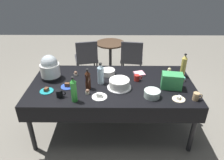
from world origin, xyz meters
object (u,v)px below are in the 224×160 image
Objects in this scene: soda_bottle_water at (101,74)px; dessert_plate_white at (99,96)px; soda_bottle_cola at (88,80)px; coffee_mug_black at (60,93)px; cupcake_vanilla at (169,70)px; soda_bottle_ginger_ale at (184,66)px; coffee_mug_tan at (196,96)px; soda_carton at (172,81)px; potluck_table at (112,87)px; slow_cooker at (50,68)px; maroon_chair_right at (132,57)px; round_cafe_table at (110,53)px; cupcake_lemon at (184,79)px; glass_salad_bowl at (152,94)px; ceramic_snack_bowl at (108,72)px; dessert_plate_teal at (47,91)px; dessert_plate_cream at (179,99)px; frosted_layer_cake at (119,84)px; cupcake_berry at (76,73)px; cupcake_mint at (87,92)px; dessert_plate_cobalt at (67,86)px; coffee_mug_red at (137,78)px; maroon_chair_left at (87,57)px; soda_bottle_lime_soda at (74,90)px.

dessert_plate_white is at bearing -89.74° from soda_bottle_water.
soda_bottle_cola is 2.33× the size of coffee_mug_black.
cupcake_vanilla is 0.20× the size of soda_bottle_ginger_ale.
soda_carton reaches higher than coffee_mug_tan.
slow_cooker is (-0.86, 0.14, 0.22)m from potluck_table.
maroon_chair_right is 1.18× the size of round_cafe_table.
cupcake_lemon is 0.24× the size of soda_bottle_cola.
dessert_plate_white is at bearing -92.78° from round_cafe_table.
glass_salad_bowl is 0.97× the size of ceramic_snack_bowl.
dessert_plate_teal is 1.12× the size of dessert_plate_cream.
frosted_layer_cake is at bearing -49.90° from potluck_table.
cupcake_berry and cupcake_mint have the same top height.
coffee_mug_red is (0.93, 0.18, 0.03)m from dessert_plate_cobalt.
soda_bottle_ginger_ale is at bearing 83.34° from cupcake_lemon.
soda_bottle_water is (-0.64, 0.33, 0.09)m from glass_salad_bowl.
soda_bottle_ginger_ale is at bearing 20.15° from cupcake_mint.
soda_bottle_cola is at bearing 8.71° from dessert_plate_teal.
dessert_plate_cobalt is at bearing -91.95° from maroon_chair_left.
dessert_plate_cream is at bearing -12.50° from soda_bottle_cola.
dessert_plate_cream is at bearing -67.88° from round_cafe_table.
maroon_chair_right is (0.83, 1.91, -0.41)m from soda_bottle_lime_soda.
soda_bottle_ginger_ale is (0.91, 0.33, 0.10)m from frosted_layer_cake.
soda_bottle_ginger_ale is 1.57m from soda_bottle_lime_soda.
cupcake_berry is 1.64m from coffee_mug_tan.
slow_cooker reaches higher than cupcake_berry.
dessert_plate_cream is 0.52× the size of soda_bottle_water.
cupcake_lemon is 0.20m from soda_bottle_ginger_ale.
potluck_table is 8.46× the size of soda_carton.
soda_bottle_lime_soda is (-0.13, -0.29, 0.02)m from soda_bottle_cola.
coffee_mug_tan is (0.20, -0.01, 0.04)m from dessert_plate_cream.
soda_bottle_water reaches higher than maroon_chair_left.
coffee_mug_tan is at bearing -5.34° from dessert_plate_teal.
cupcake_lemon is at bearing 11.61° from frosted_layer_cake.
dessert_plate_cream is 1.43m from coffee_mug_black.
frosted_layer_cake is 0.97× the size of soda_bottle_lime_soda.
ceramic_snack_bowl is 0.47m from cupcake_berry.
cupcake_lemon is at bearing 8.76° from dessert_plate_teal.
cupcake_lemon is (1.82, 0.28, 0.02)m from dessert_plate_teal.
ceramic_snack_bowl is 1.79× the size of coffee_mug_red.
coffee_mug_tan is at bearing -15.61° from slow_cooker.
frosted_layer_cake is at bearing -170.10° from soda_carton.
cupcake_mint is (-0.15, 0.07, 0.02)m from dessert_plate_white.
frosted_layer_cake reaches higher than glass_salad_bowl.
frosted_layer_cake reaches higher than cupcake_berry.
cupcake_vanilla is at bearing -68.24° from maroon_chair_right.
glass_salad_bowl is at bearing -27.13° from soda_bottle_water.
soda_bottle_water is (0.68, 0.22, 0.13)m from dessert_plate_teal.
cupcake_berry is 1.34m from soda_carton.
ceramic_snack_bowl is 0.27m from soda_bottle_water.
maroon_chair_right is (0.45, 1.24, -0.30)m from ceramic_snack_bowl.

